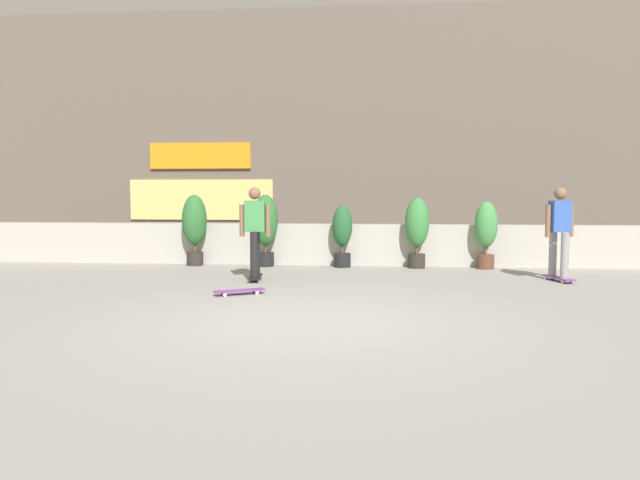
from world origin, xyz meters
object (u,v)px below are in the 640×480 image
(potted_plant_1, at_px, (265,224))
(skateboard_near_camera, at_px, (239,291))
(potted_plant_0, at_px, (195,224))
(skater_mid_plaza, at_px, (559,229))
(skater_by_wall_right, at_px, (255,229))
(potted_plant_2, at_px, (342,233))
(potted_plant_3, at_px, (417,227))
(potted_plant_4, at_px, (486,230))

(potted_plant_1, bearing_deg, skateboard_near_camera, -85.75)
(potted_plant_0, distance_m, potted_plant_1, 1.58)
(skater_mid_plaza, bearing_deg, skater_by_wall_right, -175.64)
(skater_by_wall_right, bearing_deg, potted_plant_1, 95.51)
(potted_plant_0, distance_m, skater_mid_plaza, 7.46)
(potted_plant_2, height_order, skateboard_near_camera, potted_plant_2)
(potted_plant_1, distance_m, potted_plant_3, 3.25)
(skater_mid_plaza, relative_size, skateboard_near_camera, 2.13)
(potted_plant_0, relative_size, potted_plant_1, 1.00)
(potted_plant_4, distance_m, skateboard_near_camera, 5.81)
(skateboard_near_camera, bearing_deg, potted_plant_2, 69.43)
(potted_plant_1, relative_size, potted_plant_3, 1.04)
(potted_plant_3, xyz_separation_m, skateboard_near_camera, (-2.98, -3.71, -0.80))
(potted_plant_1, distance_m, skateboard_near_camera, 3.81)
(potted_plant_1, bearing_deg, potted_plant_4, -0.00)
(potted_plant_4, height_order, skater_by_wall_right, skater_by_wall_right)
(potted_plant_4, bearing_deg, potted_plant_1, 180.00)
(potted_plant_4, relative_size, skater_by_wall_right, 0.83)
(potted_plant_1, height_order, skateboard_near_camera, potted_plant_1)
(potted_plant_2, bearing_deg, skater_by_wall_right, -124.44)
(potted_plant_3, bearing_deg, skater_mid_plaza, -35.18)
(skater_by_wall_right, height_order, skater_mid_plaza, same)
(potted_plant_2, relative_size, skater_mid_plaza, 0.78)
(potted_plant_0, height_order, potted_plant_1, potted_plant_1)
(potted_plant_2, height_order, skater_mid_plaza, skater_mid_plaza)
(potted_plant_2, bearing_deg, potted_plant_0, -180.00)
(potted_plant_0, relative_size, skateboard_near_camera, 1.95)
(potted_plant_3, xyz_separation_m, potted_plant_4, (1.43, 0.00, -0.05))
(potted_plant_3, relative_size, potted_plant_4, 1.05)
(skateboard_near_camera, bearing_deg, skater_mid_plaza, 20.24)
(potted_plant_0, bearing_deg, potted_plant_2, 0.00)
(potted_plant_4, height_order, skateboard_near_camera, potted_plant_4)
(potted_plant_1, distance_m, potted_plant_4, 4.68)
(potted_plant_4, xyz_separation_m, skateboard_near_camera, (-4.41, -3.71, -0.75))
(potted_plant_1, relative_size, potted_plant_2, 1.17)
(skater_by_wall_right, bearing_deg, potted_plant_4, 25.46)
(potted_plant_3, height_order, potted_plant_4, potted_plant_3)
(potted_plant_1, xyz_separation_m, skater_by_wall_right, (0.21, -2.13, 0.03))
(skateboard_near_camera, bearing_deg, potted_plant_1, 94.25)
(potted_plant_3, distance_m, potted_plant_4, 1.43)
(potted_plant_1, height_order, potted_plant_3, potted_plant_1)
(potted_plant_2, relative_size, potted_plant_4, 0.94)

